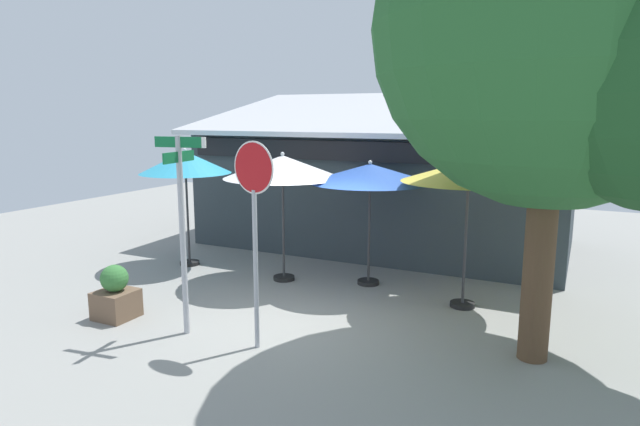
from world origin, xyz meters
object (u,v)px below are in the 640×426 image
(street_sign_post, at_px, (182,217))
(shade_tree, at_px, (588,33))
(patio_umbrella_royal_blue_right, at_px, (370,174))
(sidewalk_planter, at_px, (116,295))
(stop_sign, at_px, (254,207))
(patio_umbrella_ivory_center, at_px, (283,167))
(patio_umbrella_mustard_far_right, at_px, (469,172))
(patio_umbrella_teal_left, at_px, (185,163))

(street_sign_post, xyz_separation_m, shade_tree, (5.36, 1.28, 2.51))
(street_sign_post, height_order, patio_umbrella_royal_blue_right, street_sign_post)
(street_sign_post, xyz_separation_m, sidewalk_planter, (-1.51, -0.01, -1.48))
(stop_sign, bearing_deg, shade_tree, 16.77)
(patio_umbrella_ivory_center, relative_size, patio_umbrella_royal_blue_right, 1.06)
(patio_umbrella_mustard_far_right, bearing_deg, street_sign_post, -139.48)
(patio_umbrella_royal_blue_right, height_order, shade_tree, shade_tree)
(patio_umbrella_teal_left, xyz_separation_m, sidewalk_planter, (1.05, -3.17, -1.94))
(patio_umbrella_teal_left, height_order, sidewalk_planter, patio_umbrella_teal_left)
(patio_umbrella_royal_blue_right, relative_size, sidewalk_planter, 2.72)
(patio_umbrella_ivory_center, xyz_separation_m, shade_tree, (5.39, -1.84, 2.03))
(sidewalk_planter, bearing_deg, patio_umbrella_ivory_center, 64.73)
(stop_sign, distance_m, sidewalk_planter, 3.27)
(patio_umbrella_ivory_center, distance_m, patio_umbrella_royal_blue_right, 1.77)
(patio_umbrella_teal_left, bearing_deg, street_sign_post, -51.06)
(street_sign_post, distance_m, stop_sign, 1.31)
(patio_umbrella_royal_blue_right, height_order, sidewalk_planter, patio_umbrella_royal_blue_right)
(stop_sign, distance_m, patio_umbrella_teal_left, 4.95)
(patio_umbrella_ivory_center, xyz_separation_m, patio_umbrella_royal_blue_right, (1.69, 0.51, -0.10))
(patio_umbrella_ivory_center, height_order, shade_tree, shade_tree)
(stop_sign, xyz_separation_m, patio_umbrella_teal_left, (-3.84, 3.12, 0.23))
(street_sign_post, xyz_separation_m, patio_umbrella_royal_blue_right, (1.66, 3.63, 0.38))
(street_sign_post, bearing_deg, patio_umbrella_ivory_center, 90.53)
(street_sign_post, distance_m, patio_umbrella_ivory_center, 3.15)
(street_sign_post, height_order, sidewalk_planter, street_sign_post)
(stop_sign, height_order, patio_umbrella_mustard_far_right, stop_sign)
(patio_umbrella_teal_left, bearing_deg, patio_umbrella_royal_blue_right, 6.25)
(street_sign_post, distance_m, sidewalk_planter, 2.11)
(patio_umbrella_royal_blue_right, distance_m, shade_tree, 4.88)
(patio_umbrella_royal_blue_right, bearing_deg, patio_umbrella_teal_left, -173.75)
(patio_umbrella_teal_left, height_order, patio_umbrella_ivory_center, patio_umbrella_teal_left)
(shade_tree, bearing_deg, patio_umbrella_teal_left, 166.60)
(patio_umbrella_mustard_far_right, bearing_deg, shade_tree, -47.46)
(stop_sign, height_order, sidewalk_planter, stop_sign)
(stop_sign, distance_m, patio_umbrella_ivory_center, 3.35)
(patio_umbrella_teal_left, xyz_separation_m, patio_umbrella_mustard_far_right, (6.22, -0.03, 0.09))
(patio_umbrella_royal_blue_right, bearing_deg, patio_umbrella_ivory_center, -163.29)
(street_sign_post, height_order, patio_umbrella_teal_left, street_sign_post)
(stop_sign, height_order, patio_umbrella_teal_left, stop_sign)
(street_sign_post, distance_m, patio_umbrella_mustard_far_right, 4.85)
(patio_umbrella_teal_left, bearing_deg, stop_sign, -39.08)
(stop_sign, bearing_deg, patio_umbrella_teal_left, 140.92)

